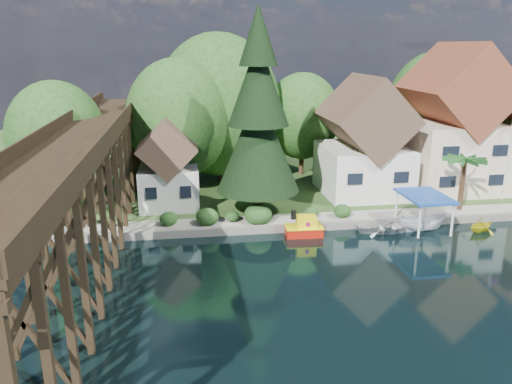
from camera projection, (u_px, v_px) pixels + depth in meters
The scene contains 17 objects.
ground at pixel (341, 275), 31.75m from camera, with size 140.00×140.00×0.00m, color black.
bank at pixel (260, 157), 63.96m from camera, with size 140.00×52.00×0.50m, color #29461C.
seawall at pixel (359, 224), 39.81m from camera, with size 60.00×0.40×0.62m, color slate.
promenade at pixel (377, 215), 41.25m from camera, with size 50.00×2.60×0.06m, color gray.
trestle_bridge at pixel (87, 182), 32.95m from camera, with size 4.12×44.18×9.30m.
house_left at pixel (364, 145), 46.45m from camera, with size 7.64×8.64×11.02m.
house_center at pixel (453, 128), 47.80m from camera, with size 8.65×9.18×13.89m.
shed at pixel (168, 169), 42.92m from camera, with size 5.09×5.40×7.85m.
bg_trees at pixel (289, 115), 50.00m from camera, with size 49.90×13.30×10.57m.
shrubs at pixel (250, 213), 39.56m from camera, with size 15.76×2.47×1.70m.
conifer at pixel (258, 118), 39.56m from camera, with size 6.75×6.75×16.62m.
palm_tree at pixel (465, 161), 41.47m from camera, with size 3.84×3.84×4.89m.
flagpole at pixel (510, 149), 44.10m from camera, with size 1.16×0.40×7.67m.
tugboat at pixel (304, 228), 38.16m from camera, with size 2.93×1.69×2.08m.
boat_white_a at pixel (385, 226), 39.10m from camera, with size 3.16×4.42×0.92m, color silver.
boat_canopy at pixel (423, 216), 38.86m from camera, with size 3.75×4.65×2.98m.
boat_yellow at pixel (482, 224), 38.99m from camera, with size 2.11×2.44×1.29m, color gold.
Camera 1 is at (-9.51, -27.89, 14.04)m, focal length 35.00 mm.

